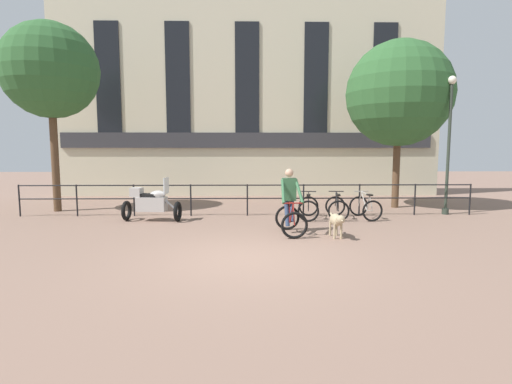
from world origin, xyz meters
TOP-DOWN VIEW (x-y plane):
  - ground_plane at (0.00, 0.00)m, footprint 60.00×60.00m
  - canal_railing at (-0.00, 5.20)m, footprint 15.05×0.05m
  - building_facade at (0.00, 10.99)m, footprint 18.00×0.72m
  - cyclist_with_bike at (1.13, 2.43)m, footprint 0.75×1.21m
  - dog at (2.24, 1.83)m, footprint 0.31×1.03m
  - parked_motorcycle at (-2.96, 4.27)m, footprint 1.81×0.82m
  - parked_bicycle_near_lamp at (1.94, 4.54)m, footprint 0.82×1.20m
  - parked_bicycle_mid_left at (2.85, 4.54)m, footprint 0.79×1.18m
  - parked_bicycle_mid_right at (3.77, 4.54)m, footprint 0.80×1.19m
  - street_lamp at (6.74, 5.32)m, footprint 0.28×0.28m
  - tree_canalside_left at (-6.78, 6.29)m, footprint 3.27×3.27m
  - tree_canalside_right at (5.60, 6.93)m, footprint 3.87×3.87m

SIDE VIEW (x-z plane):
  - ground_plane at x=0.00m, z-range 0.00..0.00m
  - parked_bicycle_mid_left at x=2.85m, z-range -0.07..0.79m
  - parked_bicycle_mid_right at x=3.77m, z-range -0.07..0.79m
  - parked_bicycle_near_lamp at x=1.94m, z-range -0.07..0.79m
  - dog at x=2.24m, z-range 0.12..0.76m
  - parked_motorcycle at x=-2.96m, z-range -0.11..1.24m
  - canal_railing at x=0.00m, z-range 0.18..1.23m
  - cyclist_with_bike at x=1.13m, z-range -0.09..1.61m
  - street_lamp at x=6.74m, z-range 0.27..4.88m
  - tree_canalside_right at x=5.60m, z-range 1.14..7.31m
  - building_facade at x=0.00m, z-range -0.02..9.49m
  - tree_canalside_left at x=-6.78m, z-range 1.61..8.15m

